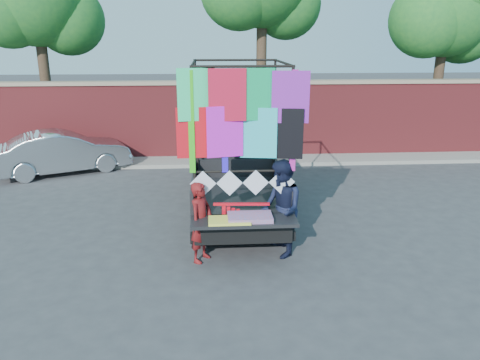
{
  "coord_description": "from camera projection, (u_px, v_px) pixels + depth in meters",
  "views": [
    {
      "loc": [
        -0.88,
        -8.66,
        4.01
      ],
      "look_at": [
        -0.3,
        -0.06,
        1.35
      ],
      "focal_mm": 35.0,
      "sensor_mm": 36.0,
      "label": 1
    }
  ],
  "objects": [
    {
      "name": "man",
      "position": [
        281.0,
        209.0,
        8.72
      ],
      "size": [
        0.81,
        0.98,
        1.85
      ],
      "primitive_type": "imported",
      "rotation": [
        0.0,
        0.0,
        -1.44
      ],
      "color": "#141A33",
      "rests_on": "ground"
    },
    {
      "name": "woman",
      "position": [
        201.0,
        222.0,
        8.53
      ],
      "size": [
        0.6,
        0.66,
        1.51
      ],
      "primitive_type": "imported",
      "rotation": [
        0.0,
        0.0,
        1.02
      ],
      "color": "maroon",
      "rests_on": "ground"
    },
    {
      "name": "sedan",
      "position": [
        63.0,
        152.0,
        14.19
      ],
      "size": [
        4.11,
        2.85,
        1.29
      ],
      "primitive_type": "imported",
      "rotation": [
        0.0,
        0.0,
        2.0
      ],
      "color": "silver",
      "rests_on": "ground"
    },
    {
      "name": "streamer_bundle",
      "position": [
        235.0,
        215.0,
        8.6
      ],
      "size": [
        1.03,
        0.12,
        0.71
      ],
      "color": "red",
      "rests_on": "ground"
    },
    {
      "name": "tree_right",
      "position": [
        448.0,
        14.0,
        16.32
      ],
      "size": [
        4.2,
        3.3,
        6.62
      ],
      "color": "#38281C",
      "rests_on": "ground"
    },
    {
      "name": "ground",
      "position": [
        255.0,
        242.0,
        9.5
      ],
      "size": [
        90.0,
        90.0,
        0.0
      ],
      "primitive_type": "plane",
      "color": "#38383A",
      "rests_on": "ground"
    },
    {
      "name": "pickup_truck",
      "position": [
        234.0,
        171.0,
        11.31
      ],
      "size": [
        2.24,
        5.63,
        3.54
      ],
      "color": "black",
      "rests_on": "ground"
    },
    {
      "name": "curb",
      "position": [
        236.0,
        161.0,
        15.49
      ],
      "size": [
        30.0,
        1.2,
        0.12
      ],
      "primitive_type": "cube",
      "color": "gray",
      "rests_on": "ground"
    },
    {
      "name": "brick_wall",
      "position": [
        235.0,
        119.0,
        15.78
      ],
      "size": [
        30.0,
        0.45,
        2.61
      ],
      "color": "maroon",
      "rests_on": "ground"
    },
    {
      "name": "tree_left",
      "position": [
        36.0,
        1.0,
        15.32
      ],
      "size": [
        4.2,
        3.3,
        7.05
      ],
      "color": "#38281C",
      "rests_on": "ground"
    }
  ]
}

